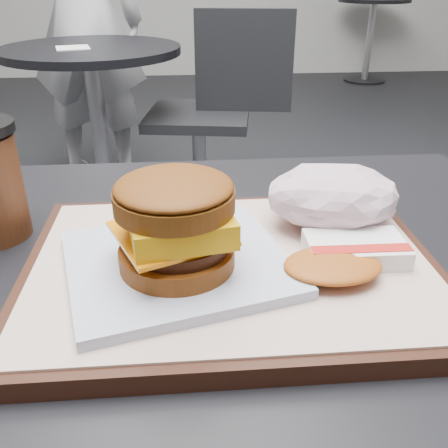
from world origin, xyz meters
TOP-DOWN VIEW (x-y plane):
  - customer_table at (0.00, 0.00)m, footprint 0.80×0.60m
  - serving_tray at (0.04, -0.02)m, footprint 0.38×0.28m
  - breakfast_sandwich at (-0.01, -0.03)m, footprint 0.23×0.21m
  - hash_brown at (0.14, -0.04)m, footprint 0.12×0.09m
  - crumpled_wrapper at (0.15, 0.05)m, footprint 0.14×0.11m
  - neighbor_table at (-0.35, 1.65)m, footprint 0.70×0.70m
  - napkin at (-0.41, 1.60)m, footprint 0.15×0.15m
  - neighbor_chair at (0.13, 1.68)m, footprint 0.63×0.48m
  - patron at (-0.47, 2.22)m, footprint 0.62×0.45m
  - bg_table_far at (1.80, 4.50)m, footprint 0.66×0.66m

SIDE VIEW (x-z plane):
  - neighbor_chair at x=0.13m, z-range 0.07..0.95m
  - neighbor_table at x=-0.35m, z-range 0.18..0.93m
  - bg_table_far at x=1.80m, z-range 0.19..0.94m
  - customer_table at x=0.00m, z-range 0.20..0.97m
  - napkin at x=-0.41m, z-range 0.75..0.75m
  - serving_tray at x=0.04m, z-range 0.77..0.79m
  - patron at x=-0.47m, z-range 0.00..1.59m
  - hash_brown at x=0.14m, z-range 0.79..0.81m
  - crumpled_wrapper at x=0.15m, z-range 0.79..0.85m
  - breakfast_sandwich at x=-0.01m, z-range 0.78..0.88m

